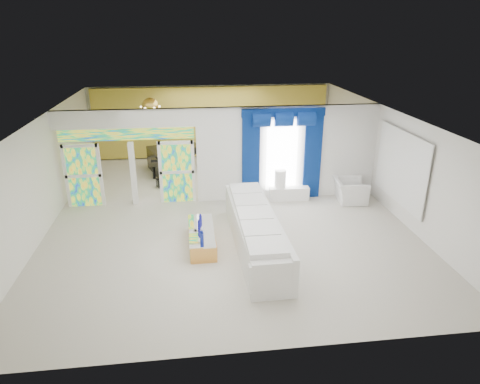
{
  "coord_description": "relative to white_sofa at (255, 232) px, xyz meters",
  "views": [
    {
      "loc": [
        -1.02,
        -11.79,
        5.32
      ],
      "look_at": [
        0.3,
        -1.2,
        1.1
      ],
      "focal_mm": 31.79,
      "sensor_mm": 36.0,
      "label": 1
    }
  ],
  "objects": [
    {
      "name": "wall_mirror",
      "position": [
        4.39,
        1.31,
        1.11
      ],
      "size": [
        0.04,
        2.7,
        1.9
      ],
      "primitive_type": "cube",
      "color": "white",
      "rests_on": "ground"
    },
    {
      "name": "blue_drape_right",
      "position": [
        2.35,
        3.18,
        0.96
      ],
      "size": [
        0.55,
        0.1,
        2.8
      ],
      "primitive_type": "cube",
      "color": "#03174A",
      "rests_on": "ground"
    },
    {
      "name": "grand_piano",
      "position": [
        -2.34,
        6.41,
        -0.0
      ],
      "size": [
        1.79,
        2.05,
        0.87
      ],
      "primitive_type": "cube",
      "rotation": [
        0.0,
        0.0,
        0.32
      ],
      "color": "black",
      "rests_on": "ground"
    },
    {
      "name": "stained_panel_right",
      "position": [
        -1.98,
        3.31,
        0.56
      ],
      "size": [
        0.95,
        0.04,
        2.0
      ],
      "primitive_type": "cube",
      "color": "#994C3F",
      "rests_on": "ground"
    },
    {
      "name": "blue_drape_left",
      "position": [
        0.35,
        3.18,
        0.96
      ],
      "size": [
        0.55,
        0.1,
        2.8
      ],
      "primitive_type": "cube",
      "color": "#03174A",
      "rests_on": "ground"
    },
    {
      "name": "table_lamp",
      "position": [
        1.29,
        3.05,
        0.28
      ],
      "size": [
        0.36,
        0.36,
        0.58
      ],
      "primitive_type": "cylinder",
      "color": "white",
      "rests_on": "console_table"
    },
    {
      "name": "chandelier",
      "position": [
        -2.85,
        5.71,
        2.21
      ],
      "size": [
        0.6,
        0.6,
        0.6
      ],
      "primitive_type": "sphere",
      "color": "gold",
      "rests_on": "ceiling"
    },
    {
      "name": "blue_pelmet",
      "position": [
        1.35,
        3.18,
        2.38
      ],
      "size": [
        2.6,
        0.12,
        0.25
      ],
      "primitive_type": "cube",
      "color": "#03174A",
      "rests_on": "dividing_wall"
    },
    {
      "name": "coffee_table",
      "position": [
        -1.35,
        0.3,
        -0.23
      ],
      "size": [
        0.67,
        1.91,
        0.42
      ],
      "primitive_type": "cube",
      "rotation": [
        0.0,
        0.0,
        0.02
      ],
      "color": "gold",
      "rests_on": "ground"
    },
    {
      "name": "window_pane",
      "position": [
        1.35,
        3.21,
        1.01
      ],
      "size": [
        1.0,
        0.02,
        2.3
      ],
      "primitive_type": "cube",
      "color": "white",
      "rests_on": "dividing_wall"
    },
    {
      "name": "dividing_wall",
      "position": [
        1.6,
        3.31,
        1.06
      ],
      "size": [
        5.7,
        0.18,
        3.0
      ],
      "primitive_type": "cube",
      "color": "white",
      "rests_on": "ground"
    },
    {
      "name": "decanters",
      "position": [
        -1.36,
        0.14,
        0.08
      ],
      "size": [
        0.17,
        1.23,
        0.24
      ],
      "color": "navy",
      "rests_on": "coffee_table"
    },
    {
      "name": "white_sofa",
      "position": [
        0.0,
        0.0,
        0.0
      ],
      "size": [
        1.08,
        4.6,
        0.87
      ],
      "primitive_type": "cube",
      "rotation": [
        0.0,
        0.0,
        0.02
      ],
      "color": "white",
      "rests_on": "ground"
    },
    {
      "name": "piano_bench",
      "position": [
        -2.34,
        4.81,
        -0.3
      ],
      "size": [
        0.88,
        0.57,
        0.27
      ],
      "primitive_type": "cube",
      "rotation": [
        0.0,
        0.0,
        0.32
      ],
      "color": "black",
      "rests_on": "ground"
    },
    {
      "name": "dividing_header",
      "position": [
        -3.4,
        3.31,
        2.29
      ],
      "size": [
        4.3,
        0.18,
        0.55
      ],
      "primitive_type": "cube",
      "color": "white",
      "rests_on": "dividing_wall"
    },
    {
      "name": "gold_curtains",
      "position": [
        -0.55,
        8.21,
        1.06
      ],
      "size": [
        9.7,
        0.12,
        2.9
      ],
      "primitive_type": "cube",
      "color": "gold",
      "rests_on": "ground"
    },
    {
      "name": "tv_console",
      "position": [
        -5.21,
        5.49,
        -0.04
      ],
      "size": [
        0.56,
        0.51,
        0.79
      ],
      "primitive_type": "cube",
      "rotation": [
        0.0,
        0.0,
        -0.02
      ],
      "color": "tan",
      "rests_on": "ground"
    },
    {
      "name": "stained_transom",
      "position": [
        -3.4,
        3.31,
        1.81
      ],
      "size": [
        4.0,
        0.05,
        0.35
      ],
      "primitive_type": "cube",
      "color": "#994C3F",
      "rests_on": "dividing_header"
    },
    {
      "name": "armchair",
      "position": [
        3.51,
        2.68,
        -0.08
      ],
      "size": [
        1.08,
        1.2,
        0.72
      ],
      "primitive_type": "imported",
      "rotation": [
        0.0,
        0.0,
        1.46
      ],
      "color": "white",
      "rests_on": "ground"
    },
    {
      "name": "console_table",
      "position": [
        1.59,
        3.05,
        -0.22
      ],
      "size": [
        1.3,
        0.47,
        0.43
      ],
      "primitive_type": "cube",
      "rotation": [
        0.0,
        0.0,
        -0.05
      ],
      "color": "white",
      "rests_on": "ground"
    },
    {
      "name": "stained_panel_left",
      "position": [
        -4.83,
        3.31,
        0.56
      ],
      "size": [
        0.95,
        0.04,
        2.0
      ],
      "primitive_type": "cube",
      "color": "#994C3F",
      "rests_on": "ground"
    },
    {
      "name": "floor",
      "position": [
        -0.55,
        2.31,
        -0.44
      ],
      "size": [
        12.0,
        12.0,
        0.0
      ],
      "primitive_type": "plane",
      "color": "#B7AF9E",
      "rests_on": "ground"
    }
  ]
}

